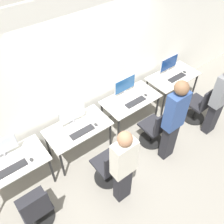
% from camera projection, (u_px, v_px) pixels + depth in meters
% --- Properties ---
extents(ground_plane, '(20.00, 20.00, 0.00)m').
position_uv_depth(ground_plane, '(116.00, 146.00, 4.99)').
color(ground_plane, gray).
extents(wall_back, '(12.00, 0.05, 2.80)m').
position_uv_depth(wall_back, '(90.00, 71.00, 4.44)').
color(wall_back, silver).
rests_on(wall_back, ground_plane).
extents(desk_far_left, '(1.15, 0.64, 0.71)m').
position_uv_depth(desk_far_left, '(11.00, 167.00, 3.92)').
color(desk_far_left, silver).
rests_on(desk_far_left, ground_plane).
extents(monitor_far_left, '(0.50, 0.16, 0.39)m').
position_uv_depth(monitor_far_left, '(1.00, 148.00, 3.81)').
color(monitor_far_left, '#B2B2B7').
rests_on(monitor_far_left, desk_far_left).
extents(keyboard_far_left, '(0.45, 0.14, 0.02)m').
position_uv_depth(keyboard_far_left, '(12.00, 169.00, 3.79)').
color(keyboard_far_left, '#262628').
rests_on(keyboard_far_left, desk_far_left).
extents(mouse_far_left, '(0.06, 0.09, 0.03)m').
position_uv_depth(mouse_far_left, '(31.00, 160.00, 3.90)').
color(mouse_far_left, '#333333').
rests_on(mouse_far_left, desk_far_left).
extents(office_chair_far_left, '(0.48, 0.48, 0.91)m').
position_uv_depth(office_chair_far_left, '(37.00, 210.00, 3.67)').
color(office_chair_far_left, black).
rests_on(office_chair_far_left, ground_plane).
extents(desk_left, '(1.15, 0.64, 0.71)m').
position_uv_depth(desk_left, '(78.00, 130.00, 4.46)').
color(desk_left, silver).
rests_on(desk_left, ground_plane).
extents(monitor_left, '(0.50, 0.16, 0.39)m').
position_uv_depth(monitor_left, '(73.00, 115.00, 4.33)').
color(monitor_left, '#B2B2B7').
rests_on(monitor_left, desk_left).
extents(keyboard_left, '(0.45, 0.14, 0.02)m').
position_uv_depth(keyboard_left, '(82.00, 132.00, 4.31)').
color(keyboard_left, '#262628').
rests_on(keyboard_left, desk_left).
extents(mouse_left, '(0.06, 0.09, 0.03)m').
position_uv_depth(mouse_left, '(96.00, 125.00, 4.43)').
color(mouse_left, '#333333').
rests_on(mouse_left, desk_left).
extents(office_chair_left, '(0.48, 0.48, 0.91)m').
position_uv_depth(office_chair_left, '(109.00, 167.00, 4.19)').
color(office_chair_left, black).
rests_on(office_chair_left, ground_plane).
extents(person_left, '(0.36, 0.21, 1.60)m').
position_uv_depth(person_left, '(123.00, 166.00, 3.64)').
color(person_left, '#232328').
rests_on(person_left, ground_plane).
extents(desk_right, '(1.15, 0.64, 0.71)m').
position_uv_depth(desk_right, '(131.00, 102.00, 5.00)').
color(desk_right, silver).
rests_on(desk_right, ground_plane).
extents(monitor_right, '(0.50, 0.16, 0.39)m').
position_uv_depth(monitor_right, '(125.00, 85.00, 4.91)').
color(monitor_right, '#B2B2B7').
rests_on(monitor_right, desk_right).
extents(keyboard_right, '(0.45, 0.14, 0.02)m').
position_uv_depth(keyboard_right, '(135.00, 102.00, 4.86)').
color(keyboard_right, '#262628').
rests_on(keyboard_right, desk_right).
extents(mouse_right, '(0.06, 0.09, 0.03)m').
position_uv_depth(mouse_right, '(146.00, 95.00, 5.00)').
color(mouse_right, '#333333').
rests_on(mouse_right, desk_right).
extents(office_chair_right, '(0.48, 0.48, 0.91)m').
position_uv_depth(office_chair_right, '(155.00, 130.00, 4.80)').
color(office_chair_right, black).
rests_on(office_chair_right, ground_plane).
extents(person_right, '(0.36, 0.23, 1.77)m').
position_uv_depth(person_right, '(174.00, 119.00, 4.16)').
color(person_right, '#232328').
rests_on(person_right, ground_plane).
extents(desk_far_right, '(1.15, 0.64, 0.71)m').
position_uv_depth(desk_far_right, '(173.00, 79.00, 5.55)').
color(desk_far_right, silver).
rests_on(desk_far_right, ground_plane).
extents(monitor_far_right, '(0.50, 0.16, 0.39)m').
position_uv_depth(monitor_far_right, '(169.00, 64.00, 5.44)').
color(monitor_far_right, '#B2B2B7').
rests_on(monitor_far_right, desk_far_right).
extents(keyboard_far_right, '(0.45, 0.14, 0.02)m').
position_uv_depth(keyboard_far_right, '(177.00, 78.00, 5.43)').
color(keyboard_far_right, '#262628').
rests_on(keyboard_far_right, desk_far_right).
extents(mouse_far_right, '(0.06, 0.09, 0.03)m').
position_uv_depth(mouse_far_right, '(185.00, 72.00, 5.57)').
color(mouse_far_right, '#333333').
rests_on(mouse_far_right, desk_far_right).
extents(office_chair_far_right, '(0.48, 0.48, 0.91)m').
position_uv_depth(office_chair_far_right, '(199.00, 107.00, 5.26)').
color(office_chair_far_right, black).
rests_on(office_chair_far_right, ground_plane).
extents(person_far_right, '(0.36, 0.21, 1.62)m').
position_uv_depth(person_far_right, '(220.00, 98.00, 4.68)').
color(person_far_right, '#232328').
rests_on(person_far_right, ground_plane).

